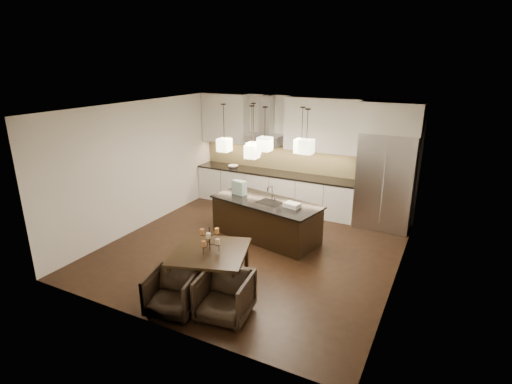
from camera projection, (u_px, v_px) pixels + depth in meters
The scene contains 37 objects.
floor at pixel (251, 249), 8.02m from camera, with size 5.50×5.50×0.02m, color black.
ceiling at pixel (251, 107), 7.14m from camera, with size 5.50×5.50×0.02m, color white.
wall_back at pixel (303, 154), 9.92m from camera, with size 5.50×0.02×2.80m, color silver.
wall_front at pixel (154, 237), 5.25m from camera, with size 5.50×0.02×2.80m, color silver.
wall_left at pixel (140, 166), 8.77m from camera, with size 0.02×5.50×2.80m, color silver.
wall_right at pixel (404, 205), 6.39m from camera, with size 0.02×5.50×2.80m, color silver.
refrigerator at pixel (386, 181), 8.79m from camera, with size 1.20×0.72×2.15m, color #B7B7BA.
fridge_panel at pixel (392, 117), 8.35m from camera, with size 1.26×0.72×0.65m, color silver.
lower_cabinets at pixel (274, 190), 10.21m from camera, with size 4.21×0.62×0.88m, color silver.
countertop at pixel (274, 173), 10.06m from camera, with size 4.21×0.66×0.04m, color black.
backsplash at pixel (279, 158), 10.21m from camera, with size 4.21×0.02×0.63m, color tan.
upper_cab_left at pixel (226, 118), 10.42m from camera, with size 1.25×0.35×1.25m, color silver.
upper_cab_right at pixel (323, 125), 9.27m from camera, with size 1.86×0.35×1.25m, color silver.
hood_canopy at pixel (264, 140), 9.98m from camera, with size 0.90×0.52×0.24m, color #B7B7BA.
hood_chimney at pixel (267, 115), 9.88m from camera, with size 0.30×0.28×0.96m, color #B7B7BA.
fruit_bowl at pixel (233, 166), 10.50m from camera, with size 0.26×0.26×0.06m, color silver.
island_body at pixel (266, 220), 8.42m from camera, with size 2.25×0.90×0.79m, color black.
island_top at pixel (266, 202), 8.29m from camera, with size 2.32×0.97×0.04m, color black.
faucet at pixel (272, 193), 8.24m from camera, with size 0.09×0.22×0.34m, color silver, non-canonical shape.
tote_bag at pixel (239, 188), 8.66m from camera, with size 0.31×0.16×0.31m, color #255D46.
food_container at pixel (292, 205), 7.92m from camera, with size 0.31×0.22×0.09m, color silver.
dining_table at pixel (211, 270), 6.52m from camera, with size 1.16×1.16×0.70m, color black, non-canonical shape.
candelabra at pixel (210, 239), 6.35m from camera, with size 0.34×0.34×0.41m, color black, non-canonical shape.
candle_a at pixel (218, 242), 6.34m from camera, with size 0.07×0.07×0.09m, color beige.
candle_b at pixel (208, 238), 6.48m from camera, with size 0.07×0.07×0.09m, color #C07F34.
candle_c at pixel (204, 244), 6.27m from camera, with size 0.07×0.07×0.09m, color #A86636.
candle_d at pixel (217, 231), 6.38m from camera, with size 0.07×0.07×0.09m, color #C07F34.
candle_e at pixel (202, 232), 6.35m from camera, with size 0.07×0.07×0.09m, color #A86636.
candle_f at pixel (208, 236), 6.20m from camera, with size 0.07×0.07×0.09m, color beige.
armchair_left at pixel (172, 292), 5.94m from camera, with size 0.69×0.71×0.65m, color black.
armchair_right at pixel (225, 296), 5.81m from camera, with size 0.73×0.75×0.69m, color black.
pendant_a at pixel (224, 145), 8.07m from camera, with size 0.24×0.24×0.26m, color #FFF7BC.
pendant_b at pixel (253, 149), 8.25m from camera, with size 0.24×0.24×0.26m, color #FFF7BC.
pendant_c at pixel (265, 144), 7.57m from camera, with size 0.24×0.24×0.26m, color #FFF7BC.
pendant_d at pixel (301, 146), 7.54m from camera, with size 0.24×0.24×0.26m, color #FFF7BC.
pendant_e at pixel (306, 147), 7.26m from camera, with size 0.24×0.24×0.26m, color #FFF7BC.
pendant_f at pixel (252, 152), 7.80m from camera, with size 0.24×0.24×0.26m, color #FFF7BC.
Camera 1 is at (3.37, -6.42, 3.61)m, focal length 28.00 mm.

